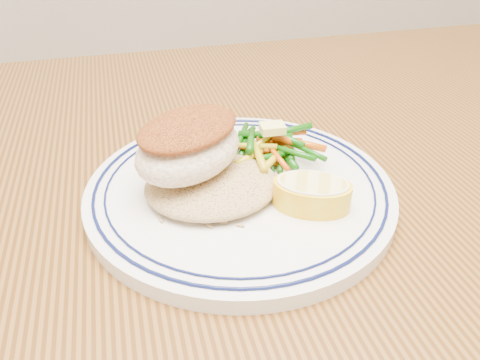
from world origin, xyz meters
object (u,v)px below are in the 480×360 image
(dining_table, at_px, (212,251))
(rice_pilaf, at_px, (212,182))
(fish_fillet, at_px, (189,144))
(lemon_wedge, at_px, (312,193))
(plate, at_px, (240,189))
(vegetable_pile, at_px, (270,147))

(dining_table, height_order, rice_pilaf, rice_pilaf)
(fish_fillet, bearing_deg, lemon_wedge, -31.16)
(plate, distance_m, lemon_wedge, 0.08)
(rice_pilaf, distance_m, vegetable_pile, 0.09)
(dining_table, relative_size, fish_fillet, 10.90)
(fish_fillet, bearing_deg, rice_pilaf, -41.28)
(dining_table, relative_size, lemon_wedge, 17.56)
(rice_pilaf, relative_size, vegetable_pile, 1.18)
(plate, height_order, vegetable_pile, vegetable_pile)
(dining_table, relative_size, plate, 5.04)
(plate, bearing_deg, vegetable_pile, 42.30)
(dining_table, distance_m, lemon_wedge, 0.17)
(fish_fillet, bearing_deg, vegetable_pile, 19.03)
(plate, relative_size, lemon_wedge, 3.48)
(lemon_wedge, bearing_deg, vegetable_pile, 96.00)
(dining_table, distance_m, rice_pilaf, 0.13)
(lemon_wedge, bearing_deg, plate, 135.63)
(rice_pilaf, xyz_separation_m, vegetable_pile, (0.07, 0.05, 0.00))
(dining_table, xyz_separation_m, fish_fillet, (-0.02, -0.03, 0.16))
(rice_pilaf, height_order, vegetable_pile, vegetable_pile)
(dining_table, bearing_deg, rice_pilaf, -97.77)
(dining_table, distance_m, plate, 0.11)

